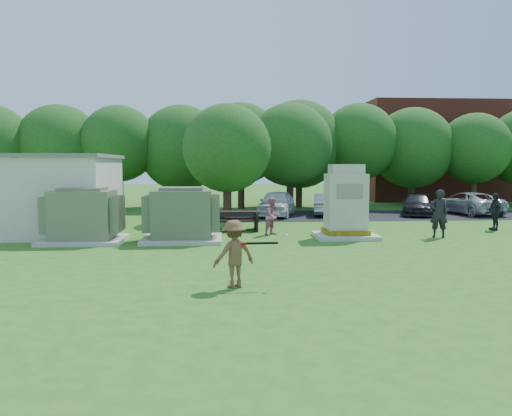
{
  "coord_description": "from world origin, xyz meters",
  "views": [
    {
      "loc": [
        -1.27,
        -14.61,
        2.93
      ],
      "look_at": [
        0.0,
        4.0,
        1.3
      ],
      "focal_mm": 35.0,
      "sensor_mm": 36.0,
      "label": 1
    }
  ],
  "objects": [
    {
      "name": "car_dark",
      "position": [
        10.03,
        13.52,
        0.6
      ],
      "size": [
        3.0,
        4.44,
        1.19
      ],
      "primitive_type": "imported",
      "rotation": [
        0.0,
        0.0,
        -0.36
      ],
      "color": "black",
      "rests_on": "ground"
    },
    {
      "name": "ground",
      "position": [
        0.0,
        0.0,
        0.0
      ],
      "size": [
        120.0,
        120.0,
        0.0
      ],
      "primitive_type": "plane",
      "color": "#2D6619",
      "rests_on": "ground"
    },
    {
      "name": "generator_cabinet",
      "position": [
        3.64,
        4.89,
        1.29
      ],
      "size": [
        2.42,
        1.98,
        2.94
      ],
      "color": "beige",
      "rests_on": "ground"
    },
    {
      "name": "person_by_generator",
      "position": [
        7.4,
        4.73,
        0.97
      ],
      "size": [
        0.78,
        0.59,
        1.94
      ],
      "primitive_type": "imported",
      "rotation": [
        0.0,
        0.0,
        2.94
      ],
      "color": "black",
      "rests_on": "ground"
    },
    {
      "name": "transformer_right",
      "position": [
        -2.8,
        4.5,
        0.97
      ],
      "size": [
        3.0,
        2.4,
        2.07
      ],
      "color": "beige",
      "rests_on": "ground"
    },
    {
      "name": "batting_equipment",
      "position": [
        -0.35,
        -2.89,
        1.09
      ],
      "size": [
        1.23,
        0.16,
        0.25
      ],
      "color": "black",
      "rests_on": "ground"
    },
    {
      "name": "car_silver_b",
      "position": [
        13.21,
        13.89,
        0.65
      ],
      "size": [
        3.07,
        5.04,
        1.31
      ],
      "primitive_type": "imported",
      "rotation": [
        0.0,
        0.0,
        3.34
      ],
      "color": "silver",
      "rests_on": "ground"
    },
    {
      "name": "car_silver_a",
      "position": [
        4.73,
        13.84,
        0.63
      ],
      "size": [
        2.04,
        3.99,
        1.25
      ],
      "primitive_type": "imported",
      "rotation": [
        0.0,
        0.0,
        2.94
      ],
      "color": "#9D9DA1",
      "rests_on": "ground"
    },
    {
      "name": "brick_building",
      "position": [
        18.0,
        27.0,
        4.0
      ],
      "size": [
        15.0,
        8.0,
        8.0
      ],
      "primitive_type": "cube",
      "color": "maroon",
      "rests_on": "ground"
    },
    {
      "name": "car_white",
      "position": [
        1.82,
        13.49,
        0.73
      ],
      "size": [
        2.82,
        4.61,
        1.47
      ],
      "primitive_type": "imported",
      "rotation": [
        0.0,
        0.0,
        -0.27
      ],
      "color": "white",
      "rests_on": "ground"
    },
    {
      "name": "person_at_picnic",
      "position": [
        0.83,
        5.9,
        0.79
      ],
      "size": [
        0.97,
        0.95,
        1.58
      ],
      "primitive_type": "imported",
      "rotation": [
        0.0,
        0.0,
        0.72
      ],
      "color": "#C2677F",
      "rests_on": "ground"
    },
    {
      "name": "transformer_left",
      "position": [
        -6.5,
        4.5,
        0.97
      ],
      "size": [
        3.0,
        2.4,
        2.07
      ],
      "color": "beige",
      "rests_on": "ground"
    },
    {
      "name": "parking_strip",
      "position": [
        7.0,
        13.5,
        0.01
      ],
      "size": [
        20.0,
        6.0,
        0.01
      ],
      "primitive_type": "cube",
      "color": "#232326",
      "rests_on": "ground"
    },
    {
      "name": "batter",
      "position": [
        -0.99,
        -2.85,
        0.81
      ],
      "size": [
        1.2,
        0.98,
        1.62
      ],
      "primitive_type": "imported",
      "rotation": [
        0.0,
        0.0,
        3.57
      ],
      "color": "brown",
      "rests_on": "ground"
    },
    {
      "name": "picnic_table",
      "position": [
        -0.63,
        7.48,
        0.54
      ],
      "size": [
        2.01,
        1.51,
        0.86
      ],
      "color": "black",
      "rests_on": "ground"
    },
    {
      "name": "person_walking_right",
      "position": [
        10.87,
        6.73,
        0.83
      ],
      "size": [
        0.45,
        0.99,
        1.67
      ],
      "primitive_type": "imported",
      "rotation": [
        0.0,
        0.0,
        4.67
      ],
      "color": "black",
      "rests_on": "ground"
    },
    {
      "name": "tree_row",
      "position": [
        1.75,
        18.5,
        4.15
      ],
      "size": [
        41.3,
        13.3,
        7.3
      ],
      "color": "#47301E",
      "rests_on": "ground"
    }
  ]
}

